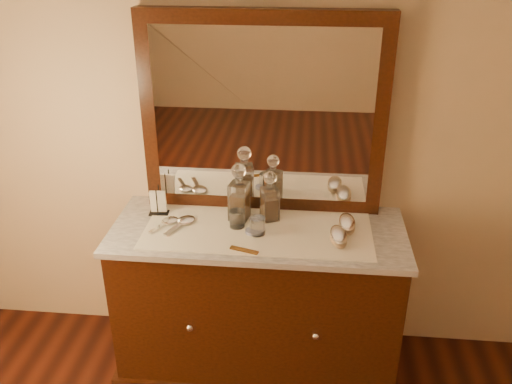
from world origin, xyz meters
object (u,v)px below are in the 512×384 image
(napkin_rack, at_px, (158,203))
(decanter_left, at_px, (239,198))
(mirror_frame, at_px, (263,115))
(pin_dish, at_px, (253,231))
(decanter_right, at_px, (270,201))
(hand_mirror_outer, at_px, (168,222))
(dresser_cabinet, at_px, (258,302))
(comb, at_px, (244,250))
(brush_near, at_px, (339,236))
(brush_far, at_px, (347,224))
(hand_mirror_inner, at_px, (184,222))

(napkin_rack, xyz_separation_m, decanter_left, (0.42, -0.02, 0.06))
(mirror_frame, bearing_deg, pin_dish, -94.18)
(pin_dish, relative_size, decanter_right, 0.28)
(mirror_frame, height_order, pin_dish, mirror_frame)
(hand_mirror_outer, bearing_deg, dresser_cabinet, -0.60)
(comb, xyz_separation_m, brush_near, (0.43, 0.13, 0.02))
(brush_far, relative_size, hand_mirror_outer, 0.95)
(napkin_rack, distance_m, hand_mirror_inner, 0.18)
(brush_far, distance_m, hand_mirror_inner, 0.80)
(pin_dish, height_order, decanter_left, decanter_left)
(hand_mirror_inner, bearing_deg, napkin_rack, 147.02)
(comb, height_order, brush_near, brush_near)
(dresser_cabinet, distance_m, comb, 0.50)
(decanter_left, height_order, decanter_right, decanter_left)
(decanter_right, xyz_separation_m, hand_mirror_inner, (-0.42, -0.09, -0.09))
(comb, distance_m, decanter_right, 0.34)
(pin_dish, distance_m, brush_near, 0.41)
(dresser_cabinet, distance_m, hand_mirror_outer, 0.64)
(hand_mirror_outer, bearing_deg, napkin_rack, 124.42)
(pin_dish, xyz_separation_m, brush_far, (0.45, 0.09, 0.02))
(pin_dish, distance_m, brush_far, 0.46)
(decanter_left, relative_size, hand_mirror_inner, 1.35)
(mirror_frame, height_order, decanter_left, mirror_frame)
(pin_dish, xyz_separation_m, napkin_rack, (-0.50, 0.15, 0.05))
(brush_near, xyz_separation_m, hand_mirror_inner, (-0.76, 0.09, -0.02))
(mirror_frame, xyz_separation_m, brush_near, (0.39, -0.33, -0.47))
(decanter_right, xyz_separation_m, brush_far, (0.38, -0.06, -0.08))
(dresser_cabinet, height_order, decanter_right, decanter_right)
(hand_mirror_inner, bearing_deg, hand_mirror_outer, -175.61)
(brush_far, bearing_deg, decanter_right, 171.61)
(dresser_cabinet, bearing_deg, hand_mirror_outer, 179.40)
(decanter_left, xyz_separation_m, hand_mirror_outer, (-0.35, -0.09, -0.11))
(hand_mirror_inner, bearing_deg, brush_near, -6.92)
(dresser_cabinet, xyz_separation_m, decanter_right, (0.05, 0.10, 0.54))
(mirror_frame, bearing_deg, decanter_left, -123.98)
(comb, distance_m, hand_mirror_outer, 0.46)
(mirror_frame, height_order, napkin_rack, mirror_frame)
(dresser_cabinet, relative_size, decanter_left, 4.67)
(pin_dish, xyz_separation_m, comb, (-0.02, -0.17, -0.00))
(decanter_right, distance_m, brush_near, 0.39)
(dresser_cabinet, bearing_deg, decanter_left, 138.20)
(mirror_frame, distance_m, decanter_left, 0.42)
(mirror_frame, relative_size, hand_mirror_outer, 6.36)
(pin_dish, height_order, hand_mirror_outer, hand_mirror_outer)
(decanter_left, height_order, hand_mirror_outer, decanter_left)
(napkin_rack, distance_m, hand_mirror_outer, 0.13)
(napkin_rack, relative_size, decanter_left, 0.50)
(napkin_rack, bearing_deg, decanter_left, -2.14)
(comb, xyz_separation_m, decanter_right, (0.09, 0.31, 0.10))
(dresser_cabinet, xyz_separation_m, brush_near, (0.39, -0.08, 0.47))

